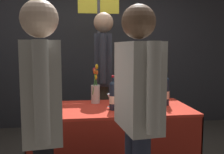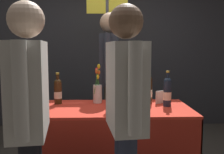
% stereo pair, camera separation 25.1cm
% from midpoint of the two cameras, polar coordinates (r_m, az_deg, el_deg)
% --- Properties ---
extents(back_partition, '(6.26, 0.12, 2.64)m').
position_cam_midpoint_polar(back_partition, '(4.53, -4.89, 6.02)').
color(back_partition, '#2D2D33').
rests_on(back_partition, ground_plane).
extents(tasting_table, '(1.54, 0.75, 0.77)m').
position_cam_midpoint_polar(tasting_table, '(2.63, -2.79, -11.78)').
color(tasting_table, red).
rests_on(tasting_table, ground_plane).
extents(featured_wine_bottle, '(0.07, 0.07, 0.35)m').
position_cam_midpoint_polar(featured_wine_bottle, '(2.76, -1.73, -2.62)').
color(featured_wine_bottle, black).
rests_on(featured_wine_bottle, tasting_table).
extents(display_bottle_0, '(0.07, 0.07, 0.34)m').
position_cam_midpoint_polar(display_bottle_0, '(2.77, 5.04, -2.61)').
color(display_bottle_0, '#38230F').
rests_on(display_bottle_0, tasting_table).
extents(display_bottle_1, '(0.07, 0.07, 0.34)m').
position_cam_midpoint_polar(display_bottle_1, '(2.81, 2.30, -2.65)').
color(display_bottle_1, black).
rests_on(display_bottle_1, tasting_table).
extents(display_bottle_2, '(0.07, 0.07, 0.34)m').
position_cam_midpoint_polar(display_bottle_2, '(2.54, -0.31, -3.43)').
color(display_bottle_2, black).
rests_on(display_bottle_2, tasting_table).
extents(display_bottle_3, '(0.08, 0.08, 0.33)m').
position_cam_midpoint_polar(display_bottle_3, '(2.43, -2.60, -4.02)').
color(display_bottle_3, '#192333').
rests_on(display_bottle_3, tasting_table).
extents(display_bottle_4, '(0.08, 0.08, 0.33)m').
position_cam_midpoint_polar(display_bottle_4, '(2.73, -14.95, -3.19)').
color(display_bottle_4, '#38230F').
rests_on(display_bottle_4, tasting_table).
extents(display_bottle_5, '(0.08, 0.08, 0.36)m').
position_cam_midpoint_polar(display_bottle_5, '(2.67, 9.06, -2.98)').
color(display_bottle_5, '#192333').
rests_on(display_bottle_5, tasting_table).
extents(wine_glass_near_vendor, '(0.07, 0.07, 0.13)m').
position_cam_midpoint_polar(wine_glass_near_vendor, '(2.57, -3.15, -4.56)').
color(wine_glass_near_vendor, silver).
rests_on(wine_glass_near_vendor, tasting_table).
extents(flower_vase, '(0.09, 0.10, 0.41)m').
position_cam_midpoint_polar(flower_vase, '(2.74, -6.29, -2.93)').
color(flower_vase, silver).
rests_on(flower_vase, tasting_table).
extents(brochure_stand, '(0.13, 0.08, 0.14)m').
position_cam_midpoint_polar(brochure_stand, '(2.79, 7.61, -4.23)').
color(brochure_stand, silver).
rests_on(brochure_stand, tasting_table).
extents(vendor_presenter, '(0.26, 0.55, 1.79)m').
position_cam_midpoint_polar(vendor_presenter, '(3.26, -4.04, 1.61)').
color(vendor_presenter, '#4C4233').
rests_on(vendor_presenter, ground_plane).
extents(taster_foreground_right, '(0.26, 0.59, 1.63)m').
position_cam_midpoint_polar(taster_foreground_right, '(1.73, 1.53, -6.02)').
color(taster_foreground_right, '#2D3347').
rests_on(taster_foreground_right, ground_plane).
extents(taster_foreground_centre, '(0.27, 0.62, 1.64)m').
position_cam_midpoint_polar(taster_foreground_centre, '(1.67, -19.38, -6.60)').
color(taster_foreground_centre, black).
rests_on(taster_foreground_centre, ground_plane).
extents(booth_signpost, '(0.57, 0.04, 2.06)m').
position_cam_midpoint_polar(booth_signpost, '(3.69, -4.88, 5.69)').
color(booth_signpost, '#47474C').
rests_on(booth_signpost, ground_plane).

